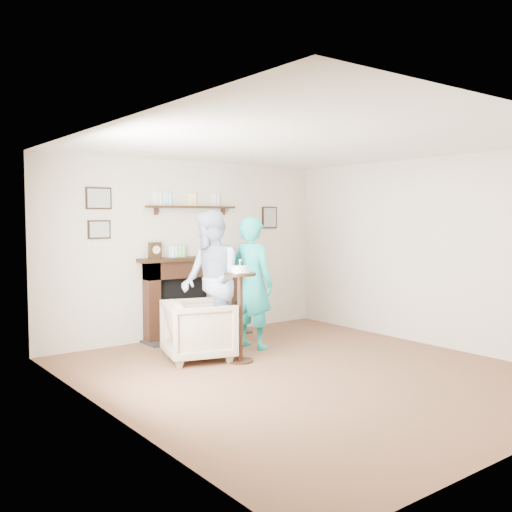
# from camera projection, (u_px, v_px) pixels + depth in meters

# --- Properties ---
(ground) EXTENTS (5.00, 5.00, 0.00)m
(ground) POSITION_uv_depth(u_px,v_px,m) (307.00, 373.00, 6.27)
(ground) COLOR brown
(ground) RESTS_ON ground
(room_shell) EXTENTS (4.54, 5.02, 2.52)m
(room_shell) POSITION_uv_depth(u_px,v_px,m) (268.00, 224.00, 6.70)
(room_shell) COLOR beige
(room_shell) RESTS_ON ground
(armchair) EXTENTS (0.97, 0.96, 0.72)m
(armchair) POSITION_uv_depth(u_px,v_px,m) (199.00, 359.00, 6.85)
(armchair) COLOR tan
(armchair) RESTS_ON ground
(man) EXTENTS (0.83, 0.99, 1.80)m
(man) POSITION_uv_depth(u_px,v_px,m) (211.00, 351.00, 7.28)
(man) COLOR #B2BFDE
(man) RESTS_ON ground
(woman) EXTENTS (0.55, 0.71, 1.71)m
(woman) POSITION_uv_depth(u_px,v_px,m) (252.00, 348.00, 7.47)
(woman) COLOR #21B2BF
(woman) RESTS_ON ground
(pedestal_table) EXTENTS (0.38, 0.38, 1.22)m
(pedestal_table) POSITION_uv_depth(u_px,v_px,m) (240.00, 299.00, 6.69)
(pedestal_table) COLOR black
(pedestal_table) RESTS_ON ground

